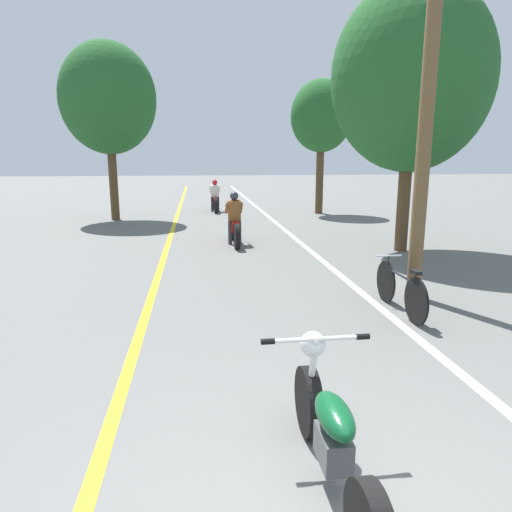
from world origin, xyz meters
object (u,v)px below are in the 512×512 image
utility_pole (427,110)px  motorcycle_foreground (331,435)px  motorcycle_rider_lead (235,225)px  motorcycle_rider_far (215,199)px  roadside_tree_right_far (321,117)px  bicycle_parked (400,289)px  roadside_tree_right_near (412,78)px  roadside_tree_left (108,99)px

utility_pole → motorcycle_foreground: utility_pole is taller
motorcycle_rider_lead → motorcycle_rider_far: size_ratio=1.04×
motorcycle_foreground → roadside_tree_right_far: bearing=75.2°
roadside_tree_right_far → bicycle_parked: 13.44m
roadside_tree_right_near → motorcycle_rider_far: (-4.44, 9.43, -3.73)m
motorcycle_foreground → bicycle_parked: (2.19, 3.63, -0.04)m
motorcycle_foreground → motorcycle_rider_lead: (0.10, 9.72, 0.13)m
motorcycle_foreground → roadside_tree_right_near: bearing=62.3°
roadside_tree_right_near → motorcycle_foreground: roadside_tree_right_near is taller
roadside_tree_right_near → motorcycle_foreground: 10.07m
utility_pole → motorcycle_rider_far: (-2.89, 13.31, -2.59)m
roadside_tree_right_far → roadside_tree_left: (-8.40, -0.98, 0.47)m
roadside_tree_right_far → motorcycle_rider_lead: roadside_tree_right_far is taller
bicycle_parked → motorcycle_rider_far: bearing=99.3°
utility_pole → motorcycle_rider_lead: utility_pole is taller
motorcycle_rider_lead → roadside_tree_left: bearing=126.4°
motorcycle_rider_lead → motorcycle_rider_far: (-0.21, 7.95, -0.02)m
roadside_tree_right_near → motorcycle_rider_lead: bearing=160.7°
roadside_tree_right_far → motorcycle_rider_lead: bearing=-122.3°
motorcycle_rider_lead → motorcycle_rider_far: motorcycle_rider_lead is taller
motorcycle_foreground → motorcycle_rider_lead: 9.72m
motorcycle_rider_lead → bicycle_parked: bearing=-71.1°
utility_pole → motorcycle_rider_lead: size_ratio=2.81×
roadside_tree_right_near → roadside_tree_left: 11.05m
roadside_tree_left → motorcycle_rider_lead: 8.08m
motorcycle_foreground → motorcycle_rider_far: 17.68m
utility_pole → roadside_tree_right_near: bearing=68.3°
motorcycle_foreground → motorcycle_rider_lead: size_ratio=0.95×
roadside_tree_right_far → utility_pole: bearing=-97.3°
roadside_tree_right_far → bicycle_parked: (-2.13, -12.76, -3.65)m
utility_pole → roadside_tree_left: 13.07m
roadside_tree_right_far → roadside_tree_left: 8.47m
utility_pole → roadside_tree_right_near: roadside_tree_right_near is taller
motorcycle_rider_far → bicycle_parked: bearing=-80.7°
utility_pole → roadside_tree_left: size_ratio=0.93×
roadside_tree_right_near → bicycle_parked: bearing=-114.9°
roadside_tree_right_far → roadside_tree_left: size_ratio=0.85×
utility_pole → roadside_tree_left: (-6.86, 11.04, 1.36)m
motorcycle_rider_lead → utility_pole: bearing=-63.4°
roadside_tree_left → motorcycle_rider_far: (3.97, 2.27, -3.96)m
roadside_tree_right_far → roadside_tree_left: roadside_tree_left is taller
motorcycle_rider_far → utility_pole: bearing=-77.7°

